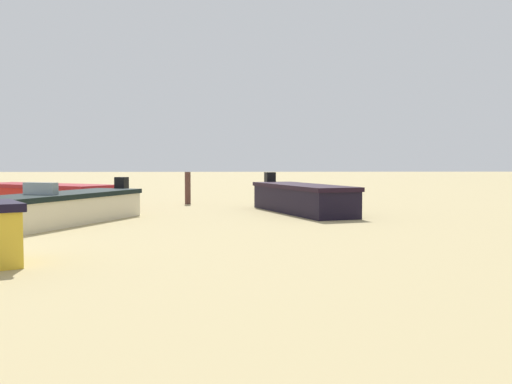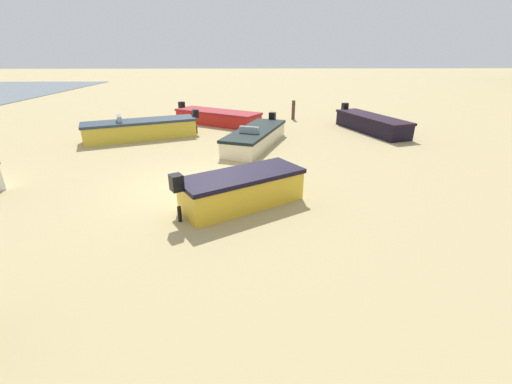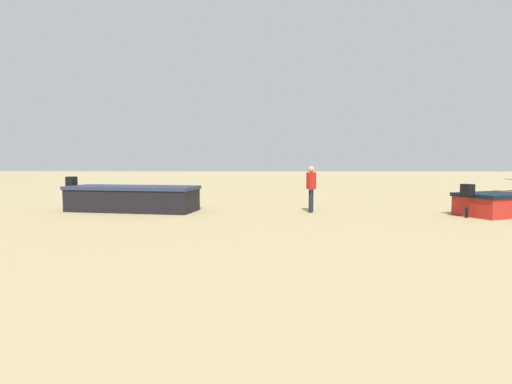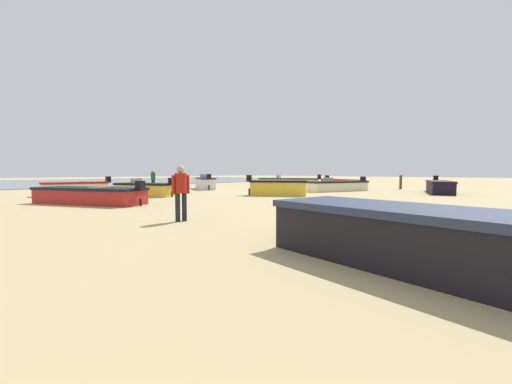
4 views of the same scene
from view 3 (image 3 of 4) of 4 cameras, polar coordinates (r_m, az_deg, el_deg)
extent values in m
cube|color=black|center=(14.72, -17.50, -1.14)|extent=(2.21, 4.69, 0.78)
cube|color=#263048|center=(14.69, -17.54, 0.61)|extent=(2.30, 4.81, 0.12)
cube|color=black|center=(15.97, -25.28, 1.33)|extent=(0.36, 0.33, 0.40)
cylinder|color=black|center=(16.03, -25.19, -1.63)|extent=(0.11, 0.11, 0.39)
cube|color=black|center=(13.94, 28.43, 0.21)|extent=(0.41, 0.38, 0.40)
cylinder|color=black|center=(14.00, 28.33, -2.69)|extent=(0.13, 0.13, 0.31)
cylinder|color=black|center=(13.89, 8.07, -1.22)|extent=(0.17, 0.17, 0.82)
cylinder|color=black|center=(13.69, 7.96, -1.30)|extent=(0.17, 0.17, 0.82)
cylinder|color=#AB1C12|center=(13.74, 8.05, 1.65)|extent=(0.41, 0.41, 0.58)
cylinder|color=#AB1C12|center=(13.96, 8.17, 1.52)|extent=(0.11, 0.11, 0.54)
cylinder|color=#AB1C12|center=(13.53, 7.92, 1.44)|extent=(0.11, 0.11, 0.54)
sphere|color=tan|center=(13.73, 8.06, 3.32)|extent=(0.27, 0.27, 0.22)
camera|label=1|loc=(11.56, 6.51, 3.13)|focal=39.65mm
camera|label=2|loc=(13.63, 26.27, 13.22)|focal=23.29mm
camera|label=4|loc=(19.88, -16.53, 3.22)|focal=22.12mm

